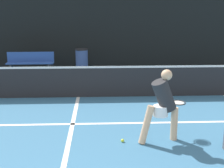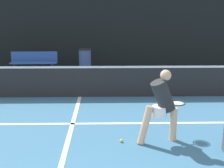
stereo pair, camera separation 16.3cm
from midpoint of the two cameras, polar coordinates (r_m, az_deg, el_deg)
court_service_line at (r=7.46m, az=-6.60°, el=-7.21°), size 8.25×0.10×0.01m
court_center_mark at (r=7.12m, az=-6.87°, el=-8.32°), size 0.10×5.09×0.01m
net at (r=9.37m, az=-5.47°, el=0.64°), size 11.09×0.09×1.07m
fence_back at (r=13.79m, az=-4.15°, el=9.88°), size 24.00×0.06×3.27m
player_practicing at (r=6.33m, az=9.85°, el=-3.56°), size 1.11×0.75×1.51m
tennis_ball_scattered_3 at (r=6.49m, az=2.44°, el=-10.30°), size 0.07×0.07×0.07m
tennis_ball_scattered_7 at (r=7.51m, az=6.74°, el=-6.81°), size 0.07×0.07×0.07m
courtside_bench at (r=12.93m, az=-13.72°, el=4.03°), size 1.86×0.40×0.86m
trash_bin at (r=12.77m, az=-4.59°, el=4.30°), size 0.52×0.52×0.96m
parked_car at (r=17.45m, az=6.48°, el=7.56°), size 1.80×4.20×1.52m
building_far at (r=27.47m, az=-2.70°, el=14.40°), size 36.00×2.40×5.30m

